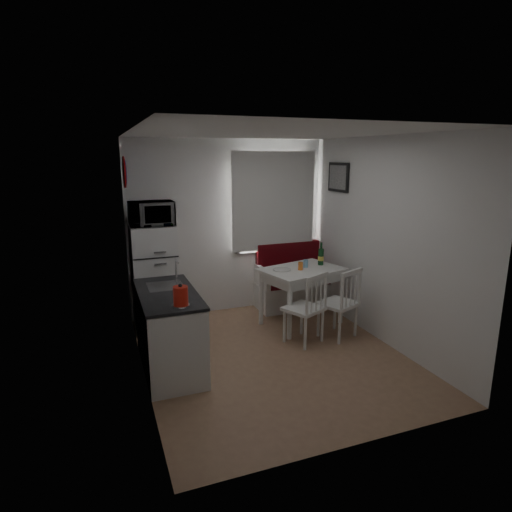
{
  "coord_description": "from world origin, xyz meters",
  "views": [
    {
      "loc": [
        -1.86,
        -4.37,
        2.36
      ],
      "look_at": [
        -0.03,
        0.5,
        1.13
      ],
      "focal_mm": 30.0,
      "sensor_mm": 36.0,
      "label": 1
    }
  ],
  "objects_px": {
    "bench": "(300,285)",
    "microwave": "(151,214)",
    "wine_bottle": "(321,254)",
    "chair_left": "(308,301)",
    "chair_right": "(342,297)",
    "fridge": "(155,277)",
    "kettle": "(181,296)",
    "dining_table": "(302,275)",
    "kitchen_counter": "(169,330)"
  },
  "relations": [
    {
      "from": "kitchen_counter",
      "to": "dining_table",
      "type": "height_order",
      "value": "kitchen_counter"
    },
    {
      "from": "kitchen_counter",
      "to": "bench",
      "type": "relative_size",
      "value": 0.93
    },
    {
      "from": "chair_left",
      "to": "fridge",
      "type": "distance_m",
      "value": 2.13
    },
    {
      "from": "fridge",
      "to": "kettle",
      "type": "bearing_deg",
      "value": -89.03
    },
    {
      "from": "kitchen_counter",
      "to": "chair_right",
      "type": "height_order",
      "value": "kitchen_counter"
    },
    {
      "from": "chair_right",
      "to": "kettle",
      "type": "xyz_separation_m",
      "value": [
        -2.18,
        -0.52,
        0.43
      ]
    },
    {
      "from": "dining_table",
      "to": "chair_right",
      "type": "distance_m",
      "value": 0.73
    },
    {
      "from": "chair_left",
      "to": "microwave",
      "type": "relative_size",
      "value": 1.01
    },
    {
      "from": "kitchen_counter",
      "to": "bench",
      "type": "distance_m",
      "value": 2.68
    },
    {
      "from": "chair_right",
      "to": "wine_bottle",
      "type": "distance_m",
      "value": 0.87
    },
    {
      "from": "kettle",
      "to": "wine_bottle",
      "type": "xyz_separation_m",
      "value": [
        2.28,
        1.29,
        -0.04
      ]
    },
    {
      "from": "microwave",
      "to": "wine_bottle",
      "type": "relative_size",
      "value": 1.74
    },
    {
      "from": "dining_table",
      "to": "wine_bottle",
      "type": "xyz_separation_m",
      "value": [
        0.35,
        0.1,
        0.26
      ]
    },
    {
      "from": "kitchen_counter",
      "to": "bench",
      "type": "height_order",
      "value": "kitchen_counter"
    },
    {
      "from": "wine_bottle",
      "to": "microwave",
      "type": "bearing_deg",
      "value": 169.15
    },
    {
      "from": "kitchen_counter",
      "to": "fridge",
      "type": "bearing_deg",
      "value": 89.1
    },
    {
      "from": "kitchen_counter",
      "to": "chair_right",
      "type": "distance_m",
      "value": 2.23
    },
    {
      "from": "chair_left",
      "to": "fridge",
      "type": "height_order",
      "value": "fridge"
    },
    {
      "from": "chair_left",
      "to": "fridge",
      "type": "bearing_deg",
      "value": 118.31
    },
    {
      "from": "kitchen_counter",
      "to": "wine_bottle",
      "type": "height_order",
      "value": "kitchen_counter"
    },
    {
      "from": "chair_left",
      "to": "bench",
      "type": "bearing_deg",
      "value": 41.87
    },
    {
      "from": "kitchen_counter",
      "to": "fridge",
      "type": "distance_m",
      "value": 1.27
    },
    {
      "from": "microwave",
      "to": "wine_bottle",
      "type": "distance_m",
      "value": 2.43
    },
    {
      "from": "kitchen_counter",
      "to": "chair_left",
      "type": "xyz_separation_m",
      "value": [
        1.73,
        -0.01,
        0.13
      ]
    },
    {
      "from": "microwave",
      "to": "kettle",
      "type": "distance_m",
      "value": 1.83
    },
    {
      "from": "kitchen_counter",
      "to": "fridge",
      "type": "xyz_separation_m",
      "value": [
        0.02,
        1.24,
        0.27
      ]
    },
    {
      "from": "chair_left",
      "to": "wine_bottle",
      "type": "height_order",
      "value": "wine_bottle"
    },
    {
      "from": "bench",
      "to": "kitchen_counter",
      "type": "bearing_deg",
      "value": -149.5
    },
    {
      "from": "dining_table",
      "to": "microwave",
      "type": "relative_size",
      "value": 2.16
    },
    {
      "from": "bench",
      "to": "kettle",
      "type": "bearing_deg",
      "value": -139.99
    },
    {
      "from": "fridge",
      "to": "wine_bottle",
      "type": "bearing_deg",
      "value": -12.04
    },
    {
      "from": "kitchen_counter",
      "to": "wine_bottle",
      "type": "bearing_deg",
      "value": 17.92
    },
    {
      "from": "dining_table",
      "to": "chair_left",
      "type": "xyz_separation_m",
      "value": [
        -0.25,
        -0.67,
        -0.14
      ]
    },
    {
      "from": "bench",
      "to": "microwave",
      "type": "relative_size",
      "value": 2.45
    },
    {
      "from": "wine_bottle",
      "to": "chair_left",
      "type": "bearing_deg",
      "value": -128.04
    },
    {
      "from": "bench",
      "to": "wine_bottle",
      "type": "height_order",
      "value": "wine_bottle"
    },
    {
      "from": "kitchen_counter",
      "to": "fridge",
      "type": "relative_size",
      "value": 0.91
    },
    {
      "from": "chair_right",
      "to": "wine_bottle",
      "type": "bearing_deg",
      "value": 59.75
    },
    {
      "from": "dining_table",
      "to": "microwave",
      "type": "distance_m",
      "value": 2.22
    },
    {
      "from": "microwave",
      "to": "chair_left",
      "type": "bearing_deg",
      "value": -35.32
    },
    {
      "from": "microwave",
      "to": "kettle",
      "type": "bearing_deg",
      "value": -89.01
    },
    {
      "from": "chair_right",
      "to": "bench",
      "type": "bearing_deg",
      "value": 63.9
    },
    {
      "from": "kitchen_counter",
      "to": "chair_left",
      "type": "bearing_deg",
      "value": -0.49
    },
    {
      "from": "chair_right",
      "to": "microwave",
      "type": "height_order",
      "value": "microwave"
    },
    {
      "from": "dining_table",
      "to": "microwave",
      "type": "bearing_deg",
      "value": 149.75
    },
    {
      "from": "fridge",
      "to": "microwave",
      "type": "xyz_separation_m",
      "value": [
        0.0,
        -0.05,
        0.89
      ]
    },
    {
      "from": "chair_right",
      "to": "fridge",
      "type": "bearing_deg",
      "value": 127.45
    },
    {
      "from": "bench",
      "to": "kettle",
      "type": "distance_m",
      "value": 3.02
    },
    {
      "from": "chair_left",
      "to": "wine_bottle",
      "type": "bearing_deg",
      "value": 26.69
    },
    {
      "from": "dining_table",
      "to": "wine_bottle",
      "type": "relative_size",
      "value": 3.74
    }
  ]
}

